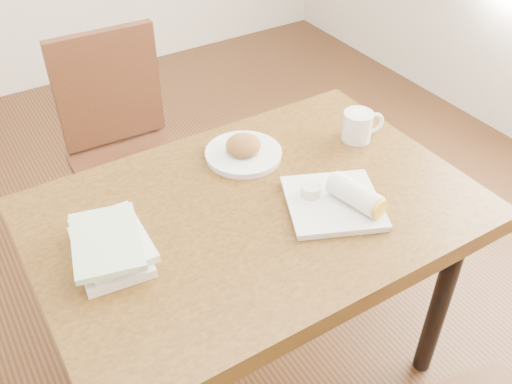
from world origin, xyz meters
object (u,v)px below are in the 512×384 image
coffee_mug (359,125)px  book_stack (110,245)px  table (256,228)px  plate_scone (243,151)px  plate_burrito (340,200)px  chair_far (125,142)px

coffee_mug → book_stack: coffee_mug is taller
table → plate_scone: (0.09, 0.22, 0.11)m
plate_burrito → book_stack: size_ratio=1.23×
chair_far → plate_burrito: chair_far is taller
plate_burrito → chair_far: bearing=107.9°
table → plate_burrito: bearing=-33.1°
plate_scone → book_stack: 0.53m
plate_scone → plate_burrito: plate_burrito is taller
chair_far → plate_scone: 0.65m
table → plate_scone: plate_scone is taller
plate_scone → plate_burrito: 0.36m
plate_scone → coffee_mug: (0.37, -0.10, 0.03)m
chair_far → book_stack: bearing=-111.8°
plate_burrito → table: bearing=146.9°
table → coffee_mug: bearing=14.2°
plate_burrito → coffee_mug: bearing=42.5°
plate_scone → coffee_mug: size_ratio=1.70×
table → coffee_mug: 0.49m
chair_far → plate_scone: size_ratio=4.01×
chair_far → book_stack: 0.85m
plate_burrito → book_stack: (-0.60, 0.16, 0.01)m
coffee_mug → plate_burrito: coffee_mug is taller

